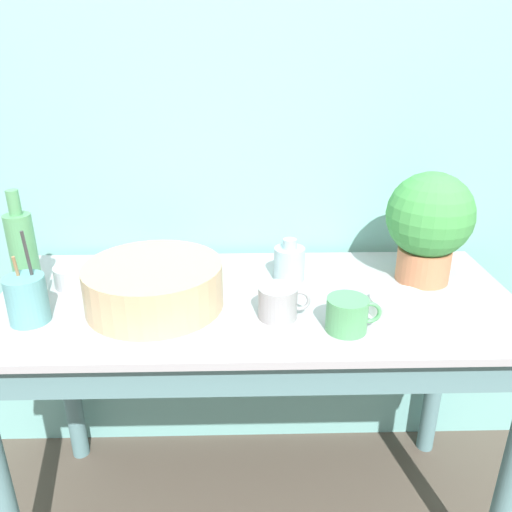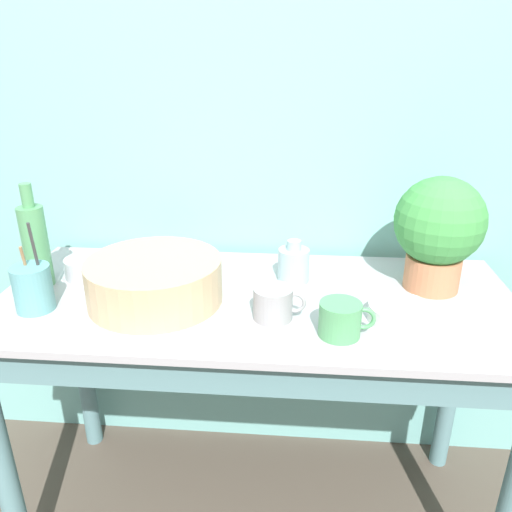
% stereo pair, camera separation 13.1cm
% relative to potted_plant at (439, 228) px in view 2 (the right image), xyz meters
% --- Properties ---
extents(wall_back, '(6.00, 0.05, 2.40)m').
position_rel_potted_plant_xyz_m(wall_back, '(-0.49, 0.27, 0.23)').
color(wall_back, '#70ADA8').
rests_on(wall_back, ground_plane).
extents(counter_table, '(1.41, 0.62, 0.79)m').
position_rel_potted_plant_xyz_m(counter_table, '(-0.49, -0.12, -0.33)').
color(counter_table, slate).
rests_on(counter_table, ground_plane).
extents(potted_plant, '(0.24, 0.24, 0.32)m').
position_rel_potted_plant_xyz_m(potted_plant, '(0.00, 0.00, 0.00)').
color(potted_plant, '#B7704C').
rests_on(potted_plant, counter_table).
extents(bowl_wash_large, '(0.36, 0.36, 0.12)m').
position_rel_potted_plant_xyz_m(bowl_wash_large, '(-0.75, -0.14, -0.12)').
color(bowl_wash_large, tan).
rests_on(bowl_wash_large, counter_table).
extents(bottle_tall, '(0.07, 0.07, 0.30)m').
position_rel_potted_plant_xyz_m(bottle_tall, '(-1.10, -0.07, -0.05)').
color(bottle_tall, '#4C8C59').
rests_on(bottle_tall, counter_table).
extents(bottle_short, '(0.09, 0.09, 0.12)m').
position_rel_potted_plant_xyz_m(bottle_short, '(-0.39, 0.01, -0.13)').
color(bottle_short, '#93B2BC').
rests_on(bottle_short, counter_table).
extents(mug_green, '(0.13, 0.10, 0.08)m').
position_rel_potted_plant_xyz_m(mug_green, '(-0.27, -0.28, -0.14)').
color(mug_green, '#4C935B').
rests_on(mug_green, counter_table).
extents(mug_grey, '(0.13, 0.10, 0.08)m').
position_rel_potted_plant_xyz_m(mug_grey, '(-0.43, -0.21, -0.14)').
color(mug_grey, gray).
rests_on(mug_grey, counter_table).
extents(bowl_small_steel, '(0.12, 0.12, 0.06)m').
position_rel_potted_plant_xyz_m(bowl_small_steel, '(-1.00, -0.01, -0.15)').
color(bowl_small_steel, '#A8A8B2').
rests_on(bowl_small_steel, counter_table).
extents(bowl_small_enamel_white, '(0.15, 0.15, 0.04)m').
position_rel_potted_plant_xyz_m(bowl_small_enamel_white, '(-0.12, -0.20, -0.16)').
color(bowl_small_enamel_white, silver).
rests_on(bowl_small_enamel_white, counter_table).
extents(utensil_cup, '(0.10, 0.10, 0.24)m').
position_rel_potted_plant_xyz_m(utensil_cup, '(-1.05, -0.21, -0.12)').
color(utensil_cup, '#569399').
rests_on(utensil_cup, counter_table).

